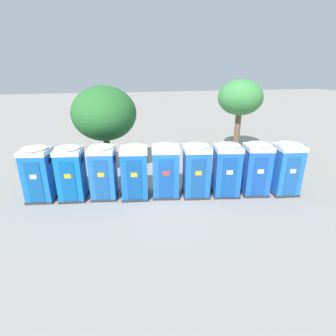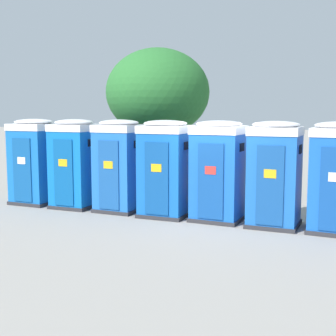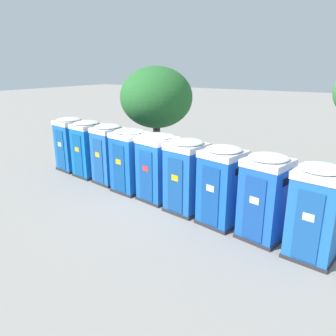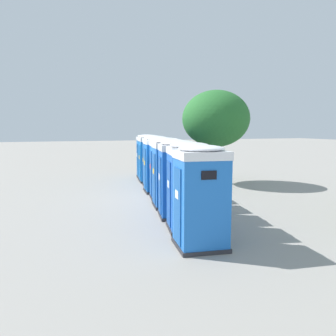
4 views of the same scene
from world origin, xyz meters
TOP-DOWN VIEW (x-y plane):
  - ground_plane at (0.00, 0.00)m, footprint 120.00×120.00m
  - portapotty_0 at (-5.66, 0.81)m, footprint 1.39×1.37m
  - portapotty_1 at (-4.25, 0.58)m, footprint 1.30×1.34m
  - portapotty_2 at (-2.83, 0.42)m, footprint 1.34×1.37m
  - portapotty_3 at (-1.43, 0.11)m, footprint 1.37×1.35m
  - portapotty_4 at (-0.00, -0.03)m, footprint 1.43×1.40m
  - portapotty_5 at (1.40, -0.32)m, footprint 1.37×1.37m
  - portapotty_6 at (2.81, -0.54)m, footprint 1.42×1.41m
  - portapotty_7 at (4.23, -0.73)m, footprint 1.40×1.41m
  - portapotty_8 at (5.63, -1.01)m, footprint 1.33×1.33m
  - street_tree_0 at (-2.63, 3.67)m, footprint 3.49×3.49m

SIDE VIEW (x-z plane):
  - ground_plane at x=0.00m, z-range 0.00..0.00m
  - portapotty_4 at x=0.00m, z-range 0.01..2.55m
  - portapotty_3 at x=-1.43m, z-range 0.01..2.55m
  - portapotty_0 at x=-5.66m, z-range 0.01..2.55m
  - portapotty_6 at x=2.81m, z-range 0.01..2.55m
  - portapotty_5 at x=1.40m, z-range 0.01..2.55m
  - portapotty_8 at x=5.63m, z-range 0.01..2.55m
  - portapotty_7 at x=4.23m, z-range 0.01..2.55m
  - portapotty_2 at x=-2.83m, z-range 0.01..2.55m
  - portapotty_1 at x=-4.25m, z-range 0.01..2.55m
  - street_tree_0 at x=-2.63m, z-range 0.95..5.81m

